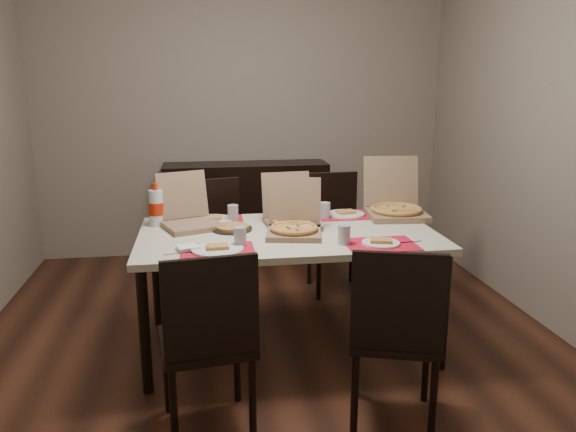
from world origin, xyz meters
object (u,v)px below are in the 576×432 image
(chair_far_left, at_px, (217,237))
(soda_bottle, at_px, (156,208))
(dining_table, at_px, (288,242))
(dip_bowl, at_px, (288,222))
(chair_near_left, at_px, (208,336))
(pizza_box_center, at_px, (294,226))
(sideboard, at_px, (247,211))
(chair_far_right, at_px, (334,227))
(chair_near_right, at_px, (395,330))

(chair_far_left, relative_size, soda_bottle, 3.38)
(dining_table, bearing_deg, dip_bowl, 81.30)
(chair_far_left, bearing_deg, soda_bottle, -127.04)
(chair_far_left, relative_size, dip_bowl, 7.58)
(chair_near_left, relative_size, pizza_box_center, 2.27)
(pizza_box_center, bearing_deg, sideboard, 94.05)
(chair_near_left, relative_size, dip_bowl, 7.58)
(chair_far_right, bearing_deg, dip_bowl, -123.02)
(chair_far_left, height_order, pizza_box_center, pizza_box_center)
(sideboard, distance_m, pizza_box_center, 1.94)
(dining_table, relative_size, chair_near_right, 1.94)
(sideboard, bearing_deg, chair_near_left, -98.38)
(sideboard, xyz_separation_m, chair_far_left, (-0.30, -1.05, 0.06))
(dining_table, bearing_deg, chair_far_right, 61.18)
(chair_far_right, bearing_deg, chair_near_left, -119.48)
(sideboard, height_order, chair_far_right, chair_far_right)
(dip_bowl, bearing_deg, chair_far_left, 126.04)
(sideboard, bearing_deg, chair_near_right, -80.35)
(chair_near_left, relative_size, soda_bottle, 3.38)
(chair_near_left, xyz_separation_m, chair_far_right, (1.03, 1.82, 0.00))
(sideboard, xyz_separation_m, dip_bowl, (0.14, -1.66, 0.32))
(pizza_box_center, relative_size, dip_bowl, 3.34)
(chair_near_left, distance_m, chair_far_left, 1.67)
(dining_table, relative_size, soda_bottle, 6.53)
(sideboard, bearing_deg, dip_bowl, -85.31)
(chair_near_left, distance_m, dip_bowl, 1.22)
(chair_near_left, distance_m, soda_bottle, 1.24)
(chair_near_right, distance_m, pizza_box_center, 0.99)
(chair_near_left, bearing_deg, dining_table, 59.81)
(chair_near_left, bearing_deg, pizza_box_center, 56.63)
(sideboard, height_order, chair_near_left, chair_near_left)
(dining_table, distance_m, chair_near_left, 1.02)
(chair_near_right, height_order, dip_bowl, chair_near_right)
(chair_far_right, distance_m, soda_bottle, 1.53)
(sideboard, distance_m, dip_bowl, 1.69)
(sideboard, relative_size, pizza_box_center, 3.66)
(soda_bottle, bearing_deg, chair_near_left, -75.58)
(chair_far_right, distance_m, dip_bowl, 0.94)
(dining_table, height_order, soda_bottle, soda_bottle)
(chair_near_left, xyz_separation_m, pizza_box_center, (0.54, 0.81, 0.29))
(chair_far_left, height_order, dip_bowl, chair_far_left)
(chair_near_right, distance_m, chair_far_left, 1.90)
(chair_near_right, relative_size, dip_bowl, 7.58)
(dip_bowl, bearing_deg, pizza_box_center, -90.21)
(dining_table, distance_m, pizza_box_center, 0.14)
(sideboard, height_order, chair_near_right, chair_near_right)
(chair_near_right, bearing_deg, chair_far_left, 114.16)
(sideboard, xyz_separation_m, chair_far_right, (0.63, -0.90, 0.06))
(chair_near_right, bearing_deg, dining_table, 111.36)
(chair_near_left, bearing_deg, chair_far_left, 86.71)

